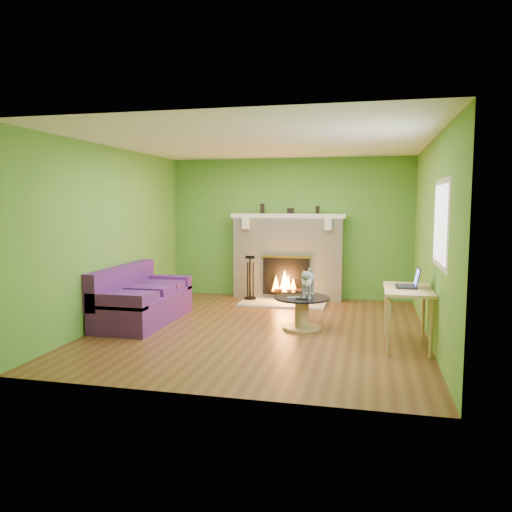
{
  "coord_description": "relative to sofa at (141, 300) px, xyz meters",
  "views": [
    {
      "loc": [
        1.48,
        -6.74,
        1.79
      ],
      "look_at": [
        -0.16,
        0.4,
        0.99
      ],
      "focal_mm": 35.0,
      "sensor_mm": 36.0,
      "label": 1
    }
  ],
  "objects": [
    {
      "name": "hearth",
      "position": [
        1.86,
        1.76,
        -0.31
      ],
      "size": [
        1.5,
        0.75,
        0.03
      ],
      "primitive_type": "cube",
      "color": "beige",
      "rests_on": "floor"
    },
    {
      "name": "mantel",
      "position": [
        1.86,
        2.25,
        1.22
      ],
      "size": [
        2.1,
        0.28,
        0.08
      ],
      "primitive_type": "cube",
      "color": "white",
      "rests_on": "fireplace"
    },
    {
      "name": "remote_silver",
      "position": [
        2.31,
        0.03,
        0.14
      ],
      "size": [
        0.18,
        0.1,
        0.02
      ],
      "primitive_type": "cube",
      "rotation": [
        0.0,
        0.0,
        0.35
      ],
      "color": "gray",
      "rests_on": "coffee_table"
    },
    {
      "name": "wall_front",
      "position": [
        1.86,
        -2.54,
        0.98
      ],
      "size": [
        5.0,
        0.0,
        5.0
      ],
      "primitive_type": "plane",
      "rotation": [
        -1.57,
        0.0,
        0.0
      ],
      "color": "#4F9430",
      "rests_on": "floor"
    },
    {
      "name": "wall_right",
      "position": [
        4.11,
        -0.04,
        0.98
      ],
      "size": [
        0.0,
        5.0,
        5.0
      ],
      "primitive_type": "plane",
      "rotation": [
        1.57,
        0.0,
        -1.57
      ],
      "color": "#4F9430",
      "rests_on": "floor"
    },
    {
      "name": "fire_tools",
      "position": [
        1.23,
        1.91,
        0.11
      ],
      "size": [
        0.21,
        0.21,
        0.8
      ],
      "primitive_type": null,
      "color": "black",
      "rests_on": "hearth"
    },
    {
      "name": "wall_back",
      "position": [
        1.86,
        2.46,
        0.98
      ],
      "size": [
        5.0,
        0.0,
        5.0
      ],
      "primitive_type": "plane",
      "rotation": [
        1.57,
        0.0,
        0.0
      ],
      "color": "#4F9430",
      "rests_on": "floor"
    },
    {
      "name": "sofa",
      "position": [
        0.0,
        0.0,
        0.0
      ],
      "size": [
        0.87,
        1.85,
        0.83
      ],
      "color": "#441A63",
      "rests_on": "floor"
    },
    {
      "name": "window_pane",
      "position": [
        4.09,
        -0.94,
        1.23
      ],
      "size": [
        0.0,
        1.06,
        1.06
      ],
      "primitive_type": "plane",
      "rotation": [
        1.57,
        0.0,
        -1.57
      ],
      "color": "white",
      "rests_on": "wall_right"
    },
    {
      "name": "remote_black",
      "position": [
        2.43,
        -0.03,
        0.14
      ],
      "size": [
        0.17,
        0.07,
        0.02
      ],
      "primitive_type": "cube",
      "rotation": [
        0.0,
        0.0,
        0.2
      ],
      "color": "black",
      "rests_on": "coffee_table"
    },
    {
      "name": "mantel_box",
      "position": [
        1.9,
        2.28,
        1.31
      ],
      "size": [
        0.12,
        0.08,
        0.1
      ],
      "primitive_type": "cube",
      "color": "black",
      "rests_on": "mantel"
    },
    {
      "name": "mantel_vase_left",
      "position": [
        1.37,
        2.28,
        1.35
      ],
      "size": [
        0.08,
        0.08,
        0.18
      ],
      "primitive_type": "cylinder",
      "color": "black",
      "rests_on": "mantel"
    },
    {
      "name": "mantel_vase_right",
      "position": [
        2.4,
        2.28,
        1.33
      ],
      "size": [
        0.07,
        0.07,
        0.14
      ],
      "primitive_type": "cylinder",
      "color": "black",
      "rests_on": "mantel"
    },
    {
      "name": "desk",
      "position": [
        3.81,
        -0.45,
        0.32
      ],
      "size": [
        0.57,
        0.99,
        0.73
      ],
      "color": "tan",
      "rests_on": "floor"
    },
    {
      "name": "wall_left",
      "position": [
        -0.39,
        -0.04,
        0.98
      ],
      "size": [
        0.0,
        5.0,
        5.0
      ],
      "primitive_type": "plane",
      "rotation": [
        1.57,
        0.0,
        1.57
      ],
      "color": "#4F9430",
      "rests_on": "floor"
    },
    {
      "name": "coffee_table",
      "position": [
        2.41,
        0.15,
        -0.06
      ],
      "size": [
        0.8,
        0.8,
        0.45
      ],
      "color": "tan",
      "rests_on": "floor"
    },
    {
      "name": "fireplace",
      "position": [
        1.86,
        2.27,
        0.45
      ],
      "size": [
        2.1,
        0.46,
        1.58
      ],
      "color": "beige",
      "rests_on": "floor"
    },
    {
      "name": "window_frame",
      "position": [
        4.1,
        -0.94,
        1.23
      ],
      "size": [
        0.0,
        1.2,
        1.2
      ],
      "primitive_type": "plane",
      "rotation": [
        1.57,
        0.0,
        -1.57
      ],
      "color": "silver",
      "rests_on": "wall_right"
    },
    {
      "name": "ceiling",
      "position": [
        1.86,
        -0.04,
        2.28
      ],
      "size": [
        5.0,
        5.0,
        0.0
      ],
      "primitive_type": "plane",
      "rotation": [
        3.14,
        0.0,
        0.0
      ],
      "color": "white",
      "rests_on": "wall_back"
    },
    {
      "name": "cat",
      "position": [
        2.49,
        0.2,
        0.33
      ],
      "size": [
        0.24,
        0.66,
        0.41
      ],
      "primitive_type": null,
      "rotation": [
        0.0,
        0.0,
        -0.0
      ],
      "color": "slate",
      "rests_on": "coffee_table"
    },
    {
      "name": "floor",
      "position": [
        1.86,
        -0.04,
        -0.32
      ],
      "size": [
        5.0,
        5.0,
        0.0
      ],
      "primitive_type": "plane",
      "color": "#5A3019",
      "rests_on": "ground"
    },
    {
      "name": "laptop",
      "position": [
        3.79,
        -0.4,
        0.53
      ],
      "size": [
        0.29,
        0.33,
        0.25
      ],
      "primitive_type": null,
      "rotation": [
        0.0,
        0.0,
        0.0
      ],
      "color": "black",
      "rests_on": "desk"
    }
  ]
}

